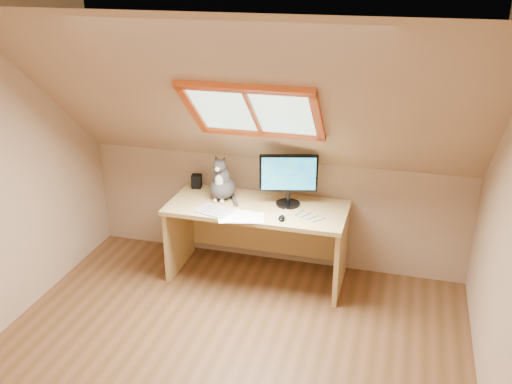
% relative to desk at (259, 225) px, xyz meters
% --- Properties ---
extents(ground, '(3.50, 3.50, 0.00)m').
position_rel_desk_xyz_m(ground, '(0.06, -1.45, -0.48)').
color(ground, brown).
rests_on(ground, ground).
extents(room_shell, '(3.52, 3.52, 2.41)m').
position_rel_desk_xyz_m(room_shell, '(0.06, -1.54, 0.95)').
color(room_shell, tan).
rests_on(room_shell, ground).
extents(desk, '(1.54, 0.67, 0.70)m').
position_rel_desk_xyz_m(desk, '(0.00, 0.00, 0.00)').
color(desk, tan).
rests_on(desk, ground).
extents(monitor, '(0.49, 0.21, 0.45)m').
position_rel_desk_xyz_m(monitor, '(0.25, 0.02, 0.48)').
color(monitor, black).
rests_on(monitor, desk).
extents(cat, '(0.23, 0.28, 0.42)m').
position_rel_desk_xyz_m(cat, '(-0.34, 0.01, 0.37)').
color(cat, '#46403D').
rests_on(cat, desk).
extents(desk_speaker, '(0.10, 0.10, 0.13)m').
position_rel_desk_xyz_m(desk_speaker, '(-0.65, 0.18, 0.28)').
color(desk_speaker, black).
rests_on(desk_speaker, desk).
extents(graphics_tablet, '(0.33, 0.27, 0.01)m').
position_rel_desk_xyz_m(graphics_tablet, '(-0.31, -0.28, 0.22)').
color(graphics_tablet, '#B2B2B7').
rests_on(graphics_tablet, desk).
extents(mouse, '(0.07, 0.11, 0.03)m').
position_rel_desk_xyz_m(mouse, '(0.27, -0.28, 0.23)').
color(mouse, black).
rests_on(mouse, desk).
extents(papers, '(0.35, 0.30, 0.01)m').
position_rel_desk_xyz_m(papers, '(-0.10, -0.33, 0.22)').
color(papers, white).
rests_on(papers, desk).
extents(cables, '(0.51, 0.26, 0.01)m').
position_rel_desk_xyz_m(cables, '(0.38, -0.19, 0.22)').
color(cables, silver).
rests_on(cables, desk).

